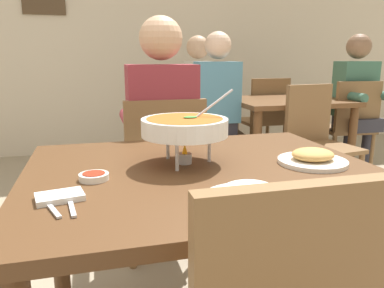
% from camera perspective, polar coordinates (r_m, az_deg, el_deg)
% --- Properties ---
extents(cafe_rear_partition, '(10.00, 0.10, 3.00)m').
position_cam_1_polar(cafe_rear_partition, '(4.61, -10.89, 17.72)').
color(cafe_rear_partition, beige).
rests_on(cafe_rear_partition, ground_plane).
extents(dining_table_main, '(1.17, 0.98, 0.74)m').
position_cam_1_polar(dining_table_main, '(1.31, 1.69, -8.10)').
color(dining_table_main, '#51331C').
rests_on(dining_table_main, ground_plane).
extents(chair_diner_main, '(0.44, 0.44, 0.90)m').
position_cam_1_polar(chair_diner_main, '(2.06, -4.43, -3.82)').
color(chair_diner_main, brown).
rests_on(chair_diner_main, ground_plane).
extents(diner_main, '(0.40, 0.45, 1.31)m').
position_cam_1_polar(diner_main, '(2.04, -4.71, 2.80)').
color(diner_main, '#2D2D38').
rests_on(diner_main, ground_plane).
extents(curry_bowl, '(0.33, 0.30, 0.26)m').
position_cam_1_polar(curry_bowl, '(1.30, -1.11, 2.53)').
color(curry_bowl, silver).
rests_on(curry_bowl, dining_table_main).
extents(rice_plate, '(0.24, 0.24, 0.06)m').
position_cam_1_polar(rice_plate, '(0.98, 8.58, -7.72)').
color(rice_plate, white).
rests_on(rice_plate, dining_table_main).
extents(appetizer_plate, '(0.24, 0.24, 0.06)m').
position_cam_1_polar(appetizer_plate, '(1.39, 17.80, -2.04)').
color(appetizer_plate, white).
rests_on(appetizer_plate, dining_table_main).
extents(sauce_dish, '(0.09, 0.09, 0.02)m').
position_cam_1_polar(sauce_dish, '(1.19, -14.65, -4.77)').
color(sauce_dish, white).
rests_on(sauce_dish, dining_table_main).
extents(napkin_folded, '(0.13, 0.10, 0.02)m').
position_cam_1_polar(napkin_folded, '(1.06, -19.41, -7.54)').
color(napkin_folded, white).
rests_on(napkin_folded, dining_table_main).
extents(fork_utensil, '(0.07, 0.16, 0.01)m').
position_cam_1_polar(fork_utensil, '(1.01, -20.74, -8.77)').
color(fork_utensil, silver).
rests_on(fork_utensil, dining_table_main).
extents(spoon_utensil, '(0.03, 0.17, 0.01)m').
position_cam_1_polar(spoon_utensil, '(1.01, -17.89, -8.65)').
color(spoon_utensil, silver).
rests_on(spoon_utensil, dining_table_main).
extents(dining_table_far, '(1.00, 0.80, 0.74)m').
position_cam_1_polar(dining_table_far, '(3.50, 14.22, 4.47)').
color(dining_table_far, brown).
rests_on(dining_table_far, ground_plane).
extents(chair_bg_left, '(0.48, 0.48, 0.90)m').
position_cam_1_polar(chair_bg_left, '(3.35, 3.95, 2.75)').
color(chair_bg_left, brown).
rests_on(chair_bg_left, ground_plane).
extents(chair_bg_middle, '(0.48, 0.48, 0.90)m').
position_cam_1_polar(chair_bg_middle, '(3.78, 22.76, 2.94)').
color(chair_bg_middle, brown).
rests_on(chair_bg_middle, ground_plane).
extents(chair_bg_right, '(0.48, 0.48, 0.90)m').
position_cam_1_polar(chair_bg_right, '(3.79, 3.01, 3.97)').
color(chair_bg_right, brown).
rests_on(chair_bg_right, ground_plane).
extents(chair_bg_corner, '(0.50, 0.50, 0.90)m').
position_cam_1_polar(chair_bg_corner, '(3.06, 18.29, 1.14)').
color(chair_bg_corner, brown).
rests_on(chair_bg_corner, ground_plane).
extents(chair_bg_window, '(0.45, 0.45, 0.90)m').
position_cam_1_polar(chair_bg_window, '(4.02, 10.97, 4.27)').
color(chair_bg_window, brown).
rests_on(chair_bg_window, ground_plane).
extents(patron_bg_left, '(0.40, 0.45, 1.31)m').
position_cam_1_polar(patron_bg_left, '(3.21, 3.61, 6.57)').
color(patron_bg_left, '#2D2D38').
rests_on(patron_bg_left, ground_plane).
extents(patron_bg_middle, '(0.40, 0.45, 1.31)m').
position_cam_1_polar(patron_bg_middle, '(3.80, 23.69, 6.50)').
color(patron_bg_middle, '#2D2D38').
rests_on(patron_bg_middle, ground_plane).
extents(patron_bg_right, '(0.45, 0.40, 1.31)m').
position_cam_1_polar(patron_bg_right, '(3.78, 1.44, 7.56)').
color(patron_bg_right, '#2D2D38').
rests_on(patron_bg_right, ground_plane).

